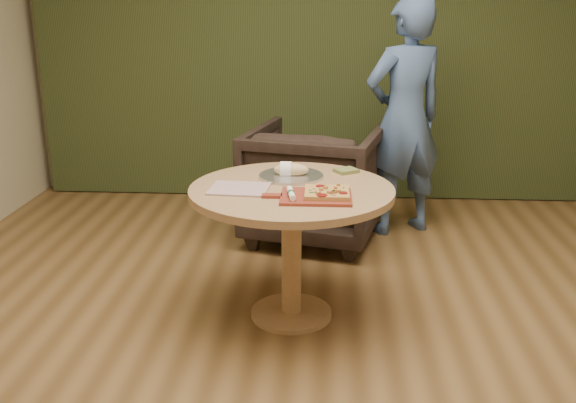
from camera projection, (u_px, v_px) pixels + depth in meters
The scene contains 12 objects.
room_shell at pixel (306, 76), 2.60m from camera, with size 5.04×6.04×2.84m.
curtain at pixel (319, 34), 5.35m from camera, with size 4.80×0.14×2.78m, color #293217.
pedestal_table at pixel (292, 213), 3.41m from camera, with size 1.08×1.08×0.75m.
pizza_paddle at pixel (314, 197), 3.18m from camera, with size 0.45×0.28×0.01m.
flatbread_pizza at pixel (327, 192), 3.18m from camera, with size 0.22×0.22×0.04m.
cutlery_roll at pixel (291, 193), 3.16m from camera, with size 0.06×0.20×0.03m.
newspaper at pixel (239, 189), 3.32m from camera, with size 0.30×0.25×0.01m, color silver.
serving_tray at pixel (291, 176), 3.55m from camera, with size 0.36×0.36×0.02m.
bread_roll at pixel (290, 170), 3.54m from camera, with size 0.19×0.09×0.09m.
green_packet at pixel (346, 171), 3.65m from camera, with size 0.12×0.10×0.02m, color #505C29.
armchair at pixel (315, 177), 4.62m from camera, with size 0.89×0.84×0.92m, color black.
person_standing at pixel (404, 118), 4.64m from camera, with size 0.63×0.41×1.73m, color #435F8F.
Camera 1 is at (0.09, -2.63, 1.71)m, focal length 40.00 mm.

